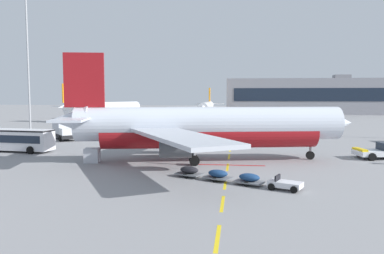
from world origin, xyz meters
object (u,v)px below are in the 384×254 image
(apron_shuttle_bus, at_px, (10,138))
(apron_light_mast_near, at_px, (27,41))
(airliner_foreground, at_px, (205,127))
(uld_cargo_container, at_px, (92,155))
(baggage_train, at_px, (234,177))
(pushback_tug, at_px, (383,151))
(airliner_mid_left, at_px, (207,107))
(catering_truck, at_px, (64,130))
(airliner_far_center, at_px, (103,109))

(apron_shuttle_bus, bearing_deg, apron_light_mast_near, 114.60)
(airliner_foreground, xyz_separation_m, apron_shuttle_bus, (-26.57, 4.09, -2.20))
(apron_shuttle_bus, bearing_deg, airliner_foreground, -8.76)
(uld_cargo_container, bearing_deg, apron_shuttle_bus, 155.06)
(baggage_train, height_order, uld_cargo_container, uld_cargo_container)
(pushback_tug, bearing_deg, airliner_mid_left, 108.96)
(apron_shuttle_bus, relative_size, catering_truck, 1.76)
(apron_shuttle_bus, bearing_deg, airliner_mid_left, 76.17)
(apron_light_mast_near, bearing_deg, airliner_mid_left, 60.97)
(baggage_train, bearing_deg, apron_shuttle_bus, 154.06)
(airliner_foreground, relative_size, pushback_tug, 5.40)
(airliner_mid_left, xyz_separation_m, catering_truck, (-18.80, -67.06, -1.58))
(airliner_far_center, distance_m, apron_light_mast_near, 39.71)
(apron_shuttle_bus, bearing_deg, uld_cargo_container, -24.94)
(pushback_tug, xyz_separation_m, apron_light_mast_near, (-58.85, 24.53, 17.25))
(baggage_train, relative_size, apron_light_mast_near, 0.37)
(airliner_mid_left, distance_m, uld_cargo_container, 87.51)
(airliner_foreground, xyz_separation_m, catering_truck, (-25.49, 17.76, -2.30))
(airliner_far_center, xyz_separation_m, apron_light_mast_near, (-1.78, -36.83, 14.74))
(uld_cargo_container, bearing_deg, pushback_tug, 11.21)
(airliner_far_center, relative_size, apron_shuttle_bus, 2.30)
(catering_truck, bearing_deg, baggage_train, -44.34)
(pushback_tug, xyz_separation_m, uld_cargo_container, (-33.49, -6.64, -0.10))
(airliner_far_center, xyz_separation_m, catering_truck, (10.57, -47.77, -1.76))
(apron_shuttle_bus, distance_m, uld_cargo_container, 15.57)
(airliner_mid_left, distance_m, catering_truck, 69.67)
(airliner_far_center, distance_m, uld_cargo_container, 72.01)
(catering_truck, xyz_separation_m, apron_light_mast_near, (-12.35, 10.94, 16.50))
(airliner_foreground, relative_size, airliner_mid_left, 1.22)
(airliner_far_center, relative_size, baggage_train, 2.52)
(airliner_foreground, xyz_separation_m, airliner_mid_left, (-6.69, 84.82, -0.73))
(pushback_tug, height_order, apron_shuttle_bus, apron_shuttle_bus)
(airliner_foreground, bearing_deg, baggage_train, -71.91)
(airliner_foreground, xyz_separation_m, airliner_far_center, (-36.06, 65.53, -0.54))
(airliner_far_center, xyz_separation_m, baggage_train, (39.49, -76.03, -2.87))
(apron_shuttle_bus, distance_m, catering_truck, 13.71)
(pushback_tug, distance_m, apron_shuttle_bus, 47.59)
(uld_cargo_container, distance_m, apron_light_mast_near, 43.76)
(catering_truck, bearing_deg, pushback_tug, -16.29)
(airliner_far_center, height_order, baggage_train, airliner_far_center)
(pushback_tug, relative_size, apron_shuttle_bus, 0.52)
(airliner_foreground, relative_size, baggage_train, 3.11)
(airliner_mid_left, relative_size, apron_shuttle_bus, 2.31)
(catering_truck, bearing_deg, apron_light_mast_near, 138.46)
(airliner_foreground, distance_m, apron_light_mast_near, 49.57)
(airliner_foreground, bearing_deg, apron_shuttle_bus, 171.24)
(airliner_foreground, bearing_deg, catering_truck, 145.13)
(pushback_tug, distance_m, catering_truck, 48.45)
(airliner_mid_left, distance_m, baggage_train, 95.90)
(catering_truck, relative_size, apron_light_mast_near, 0.23)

